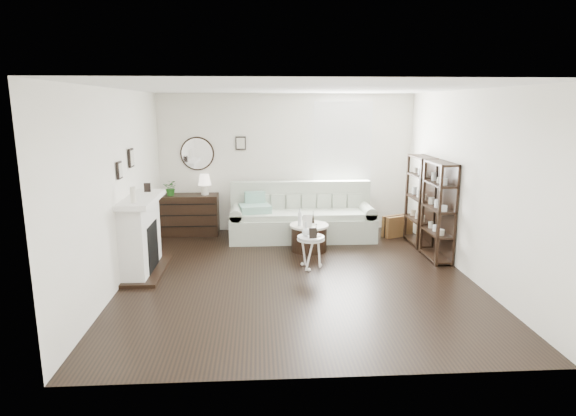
{
  "coord_description": "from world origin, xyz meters",
  "views": [
    {
      "loc": [
        -0.55,
        -6.75,
        2.47
      ],
      "look_at": [
        -0.09,
        0.8,
        0.85
      ],
      "focal_mm": 30.0,
      "sensor_mm": 36.0,
      "label": 1
    }
  ],
  "objects": [
    {
      "name": "card_frame_drum",
      "position": [
        0.25,
        1.08,
        0.57
      ],
      "size": [
        0.16,
        0.08,
        0.21
      ],
      "primitive_type": "cube",
      "rotation": [
        -0.21,
        0.0,
        -0.16
      ],
      "color": "silver",
      "rests_on": "drum_table"
    },
    {
      "name": "eiffel_drum",
      "position": [
        0.37,
        1.29,
        0.57
      ],
      "size": [
        0.15,
        0.15,
        0.2
      ],
      "primitive_type": null,
      "rotation": [
        0.0,
        0.0,
        0.32
      ],
      "color": "black",
      "rests_on": "drum_table"
    },
    {
      "name": "flask_ped",
      "position": [
        0.16,
        0.34,
        0.63
      ],
      "size": [
        0.12,
        0.12,
        0.23
      ],
      "primitive_type": null,
      "color": "silver",
      "rests_on": "pedestal_table"
    },
    {
      "name": "bottle_drum",
      "position": [
        0.13,
        1.17,
        0.61
      ],
      "size": [
        0.07,
        0.07,
        0.3
      ],
      "primitive_type": "cylinder",
      "color": "silver",
      "rests_on": "drum_table"
    },
    {
      "name": "shelf_unit_near",
      "position": [
        2.33,
        0.65,
        0.8
      ],
      "size": [
        0.3,
        0.8,
        1.6
      ],
      "color": "black",
      "rests_on": "ground"
    },
    {
      "name": "card_frame_ped",
      "position": [
        0.25,
        0.21,
        0.59
      ],
      "size": [
        0.12,
        0.06,
        0.16
      ],
      "primitive_type": "cube",
      "rotation": [
        -0.21,
        0.0,
        0.08
      ],
      "color": "black",
      "rests_on": "pedestal_table"
    },
    {
      "name": "eiffel_ped",
      "position": [
        0.31,
        0.34,
        0.6
      ],
      "size": [
        0.1,
        0.1,
        0.17
      ],
      "primitive_type": null,
      "rotation": [
        0.0,
        0.0,
        -0.06
      ],
      "color": "black",
      "rests_on": "pedestal_table"
    },
    {
      "name": "fireplace",
      "position": [
        -2.32,
        0.3,
        0.54
      ],
      "size": [
        0.5,
        1.4,
        1.84
      ],
      "color": "white",
      "rests_on": "ground"
    },
    {
      "name": "room",
      "position": [
        0.73,
        2.7,
        1.6
      ],
      "size": [
        5.5,
        5.5,
        5.5
      ],
      "color": "black",
      "rests_on": "ground"
    },
    {
      "name": "suitcase",
      "position": [
        2.1,
        2.08,
        0.2
      ],
      "size": [
        0.64,
        0.43,
        0.4
      ],
      "primitive_type": "cube",
      "rotation": [
        0.0,
        0.0,
        0.42
      ],
      "color": "brown",
      "rests_on": "ground"
    },
    {
      "name": "shelf_unit_far",
      "position": [
        2.33,
        1.55,
        0.8
      ],
      "size": [
        0.3,
        0.8,
        1.6
      ],
      "color": "black",
      "rests_on": "ground"
    },
    {
      "name": "table_lamp",
      "position": [
        -1.6,
        2.47,
        0.98
      ],
      "size": [
        0.31,
        0.31,
        0.4
      ],
      "primitive_type": null,
      "rotation": [
        0.0,
        0.0,
        0.27
      ],
      "color": "white",
      "rests_on": "dresser"
    },
    {
      "name": "drum_table",
      "position": [
        0.3,
        1.24,
        0.24
      ],
      "size": [
        0.67,
        0.67,
        0.46
      ],
      "rotation": [
        0.0,
        0.0,
        -0.39
      ],
      "color": "black",
      "rests_on": "ground"
    },
    {
      "name": "sofa",
      "position": [
        0.25,
        2.08,
        0.35
      ],
      "size": [
        2.69,
        0.93,
        1.04
      ],
      "color": "#A0A997",
      "rests_on": "ground"
    },
    {
      "name": "quilt",
      "position": [
        -0.63,
        1.95,
        0.61
      ],
      "size": [
        0.63,
        0.55,
        0.14
      ],
      "primitive_type": "cube",
      "rotation": [
        0.0,
        0.0,
        0.19
      ],
      "color": "#279172",
      "rests_on": "sofa"
    },
    {
      "name": "dresser",
      "position": [
        -1.94,
        2.47,
        0.39
      ],
      "size": [
        1.17,
        0.5,
        0.78
      ],
      "color": "black",
      "rests_on": "ground"
    },
    {
      "name": "pedestal_table",
      "position": [
        0.23,
        0.32,
        0.47
      ],
      "size": [
        0.42,
        0.42,
        0.51
      ],
      "rotation": [
        0.0,
        0.0,
        -0.24
      ],
      "color": "white",
      "rests_on": "ground"
    },
    {
      "name": "potted_plant",
      "position": [
        -2.23,
        2.42,
        0.93
      ],
      "size": [
        0.3,
        0.27,
        0.3
      ],
      "primitive_type": "imported",
      "rotation": [
        0.0,
        0.0,
        -0.16
      ],
      "color": "#22601B",
      "rests_on": "dresser"
    }
  ]
}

